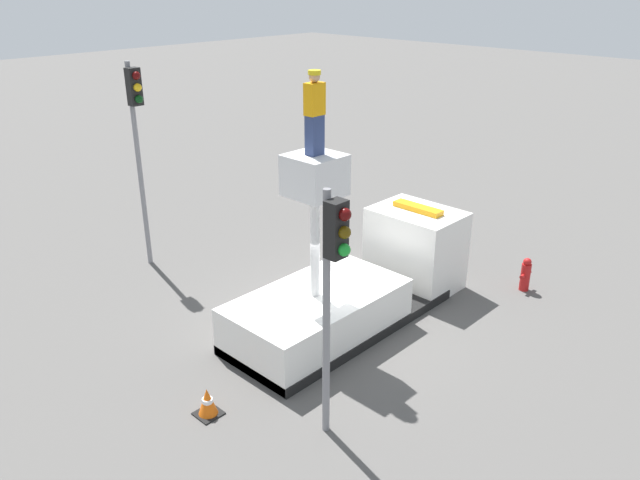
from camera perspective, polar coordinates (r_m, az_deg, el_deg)
The scene contains 7 objects.
ground_plane at distance 15.73m, azimuth 1.95°, elevation -7.67°, with size 120.00×120.00×0.00m, color #565451.
bucket_truck at distance 15.72m, azimuth 3.51°, elevation -4.11°, with size 6.94×2.42×4.53m.
worker at distance 13.10m, azimuth -0.50°, elevation 11.52°, with size 0.40×0.26×1.75m.
traffic_light_pole at distance 10.55m, azimuth 1.18°, elevation -2.76°, with size 0.34×0.57×4.85m.
traffic_light_across at distance 18.18m, azimuth -16.37°, elevation 9.89°, with size 0.34×0.57×5.92m.
fire_hydrant at distance 18.02m, azimuth 18.28°, elevation -3.01°, with size 0.50×0.26×0.96m.
traffic_cone_rear at distance 12.88m, azimuth -10.24°, elevation -14.41°, with size 0.49×0.49×0.60m.
Camera 1 is at (-10.11, -8.96, 8.05)m, focal length 35.00 mm.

